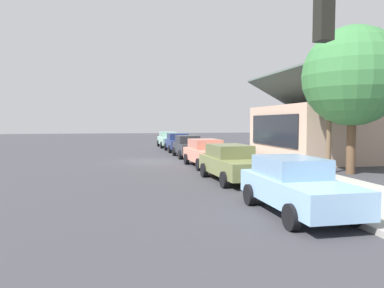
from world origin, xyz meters
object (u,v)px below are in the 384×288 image
at_px(car_charcoal, 188,146).
at_px(fire_hydrant_red, 208,150).
at_px(car_seafoam, 168,139).
at_px(car_olive, 232,163).
at_px(shade_tree, 353,76).
at_px(car_coral, 207,153).
at_px(utility_pole_wooden, 330,96).
at_px(car_skyblue, 295,185).
at_px(car_navy, 178,142).

height_order(car_charcoal, fire_hydrant_red, car_charcoal).
xyz_separation_m(car_seafoam, fire_hydrant_red, (11.18, 1.45, -0.32)).
relative_size(car_olive, shade_tree, 0.66).
height_order(car_coral, fire_hydrant_red, car_coral).
distance_m(car_olive, utility_pole_wooden, 6.54).
relative_size(car_seafoam, car_coral, 1.01).
height_order(car_charcoal, car_skyblue, same).
bearing_deg(car_skyblue, car_seafoam, 179.22).
bearing_deg(car_seafoam, car_coral, 0.04).
relative_size(car_charcoal, car_coral, 0.92).
xyz_separation_m(car_coral, utility_pole_wooden, (3.87, 5.46, 3.11)).
xyz_separation_m(car_coral, fire_hydrant_red, (-5.55, 1.46, -0.32)).
bearing_deg(car_charcoal, car_seafoam, 179.66).
height_order(car_seafoam, car_coral, same).
xyz_separation_m(car_navy, car_coral, (11.27, -0.13, -0.00)).
relative_size(car_skyblue, shade_tree, 0.62).
xyz_separation_m(car_skyblue, fire_hydrant_red, (-16.77, 1.57, -0.32)).
height_order(car_seafoam, fire_hydrant_red, car_seafoam).
relative_size(car_coral, car_olive, 0.99).
xyz_separation_m(car_navy, shade_tree, (15.65, 6.25, 4.05)).
bearing_deg(car_olive, shade_tree, 95.20).
distance_m(car_seafoam, fire_hydrant_red, 11.28).
bearing_deg(fire_hydrant_red, car_coral, -14.74).
distance_m(car_skyblue, shade_tree, 10.26).
height_order(car_charcoal, utility_pole_wooden, utility_pole_wooden).
bearing_deg(car_skyblue, fire_hydrant_red, 174.11).
bearing_deg(utility_pole_wooden, car_skyblue, -37.18).
relative_size(car_skyblue, utility_pole_wooden, 0.60).
xyz_separation_m(car_charcoal, car_skyblue, (17.08, -0.14, 0.00)).
bearing_deg(car_navy, fire_hydrant_red, 13.56).
bearing_deg(utility_pole_wooden, car_navy, -160.59).
bearing_deg(car_coral, car_charcoal, 177.29).
bearing_deg(car_charcoal, car_olive, -1.21).
bearing_deg(shade_tree, car_olive, -82.27).
xyz_separation_m(car_seafoam, car_charcoal, (10.86, 0.02, -0.00)).
relative_size(car_seafoam, car_navy, 1.05).
distance_m(car_coral, car_olive, 5.27).
xyz_separation_m(shade_tree, utility_pole_wooden, (-0.51, -0.91, -0.94)).
bearing_deg(utility_pole_wooden, car_seafoam, -165.19).
height_order(utility_pole_wooden, fire_hydrant_red, utility_pole_wooden).
bearing_deg(car_seafoam, utility_pole_wooden, 14.89).
xyz_separation_m(car_navy, car_charcoal, (5.40, -0.10, -0.00)).
distance_m(car_navy, utility_pole_wooden, 16.35).
relative_size(car_navy, shade_tree, 0.64).
distance_m(car_olive, fire_hydrant_red, 10.93).
bearing_deg(car_skyblue, car_olive, 179.58).
bearing_deg(car_navy, car_skyblue, -0.17).
xyz_separation_m(car_olive, utility_pole_wooden, (-1.39, 5.59, 3.11)).
bearing_deg(car_olive, fire_hydrant_red, 169.13).
relative_size(car_coral, car_skyblue, 1.06).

